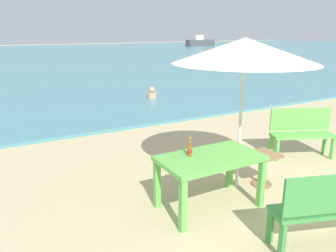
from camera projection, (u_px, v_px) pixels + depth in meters
ground_plane at (311, 220)px, 4.37m from camera, size 120.00×120.00×0.00m
sea_water at (25, 58)px, 29.52m from camera, size 120.00×50.00×0.08m
picnic_table_green at (210, 164)px, 4.53m from camera, size 1.40×0.80×0.76m
beer_bottle_amber at (190, 149)px, 4.49m from camera, size 0.07×0.07×0.26m
patio_umbrella at (245, 51)px, 4.72m from camera, size 2.10×2.10×2.30m
side_table_wood at (263, 164)px, 5.27m from camera, size 0.44×0.44×0.54m
bench_green_left at (302, 130)px, 6.45m from camera, size 1.24×0.82×0.95m
bench_green_right at (328, 206)px, 3.67m from camera, size 1.25×0.73×0.95m
swimmer_person at (152, 94)px, 11.76m from camera, size 0.34×0.34×0.41m
boat_cargo_ship at (200, 42)px, 49.45m from camera, size 4.42×1.21×1.61m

